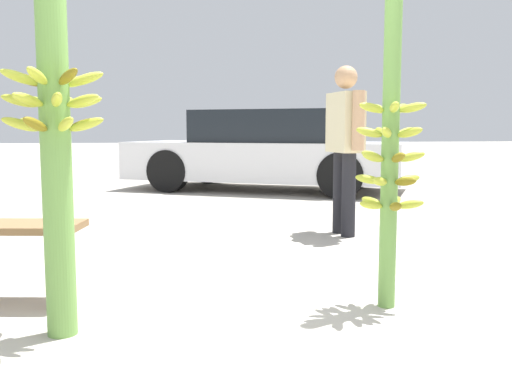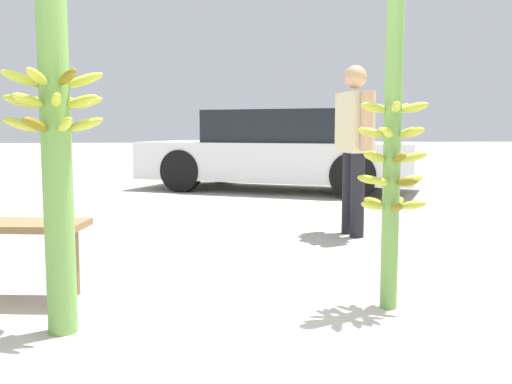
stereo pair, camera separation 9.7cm
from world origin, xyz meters
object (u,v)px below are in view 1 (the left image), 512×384
banana_stalk_center (390,156)px  parked_car (269,151)px  vendor_person (345,137)px  banana_stalk_left (56,151)px

banana_stalk_center → parked_car: 6.08m
vendor_person → banana_stalk_left: bearing=-48.4°
banana_stalk_left → parked_car: banana_stalk_left is taller
banana_stalk_center → vendor_person: bearing=78.3°
banana_stalk_left → parked_car: size_ratio=0.35×
vendor_person → banana_stalk_center: bearing=-17.0°
banana_stalk_center → parked_car: bearing=85.6°
vendor_person → parked_car: 3.97m
parked_car → banana_stalk_center: bearing=-156.8°
banana_stalk_left → parked_car: 6.59m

